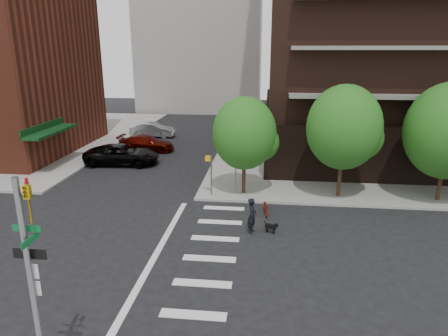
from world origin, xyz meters
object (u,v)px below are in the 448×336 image
parked_car_silver (153,130)px  dog_walker (252,216)px  parked_car_maroon (146,143)px  scooter (266,207)px  traffic_signal (36,302)px  parked_car_black (122,155)px  fire_hydrant (27,182)px

parked_car_silver → dog_walker: dog_walker is taller
parked_car_maroon → dog_walker: bearing=-146.6°
parked_car_maroon → parked_car_silver: bearing=11.2°
scooter → parked_car_maroon: bearing=123.4°
traffic_signal → parked_car_maroon: 27.17m
parked_car_black → parked_car_maroon: 4.64m
traffic_signal → scooter: traffic_signal is taller
parked_car_black → parked_car_silver: (-0.52, 10.74, -0.05)m
parked_car_maroon → parked_car_silver: size_ratio=1.08×
parked_car_black → dog_walker: dog_walker is taller
parked_car_maroon → traffic_signal: bearing=-168.4°
traffic_signal → fire_hydrant: 18.42m
traffic_signal → parked_car_black: 22.83m
parked_car_black → dog_walker: bearing=-140.0°
parked_car_silver → scooter: 23.37m
scooter → dog_walker: (-0.69, -2.47, 0.51)m
parked_car_maroon → dog_walker: dog_walker is taller
traffic_signal → parked_car_silver: traffic_signal is taller
dog_walker → fire_hydrant: bearing=77.5°
traffic_signal → dog_walker: size_ratio=3.20×
parked_car_black → parked_car_silver: 10.75m
parked_car_black → scooter: 14.91m
parked_car_black → parked_car_maroon: size_ratio=1.17×
parked_car_maroon → scooter: bearing=-140.4°
parked_car_black → scooter: (11.79, -9.12, -0.40)m
fire_hydrant → parked_car_maroon: bearing=66.9°
parked_car_maroon → scooter: parked_car_maroon is taller
parked_car_silver → scooter: parked_car_silver is taller
parked_car_black → parked_car_silver: size_ratio=1.26×
parked_car_maroon → parked_car_black: bearing=172.6°
traffic_signal → parked_car_silver: 33.40m
scooter → parked_car_black: bearing=136.6°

